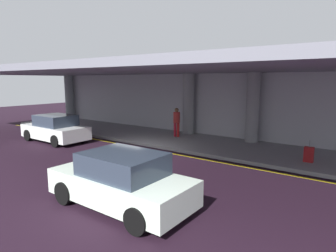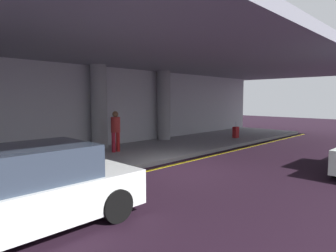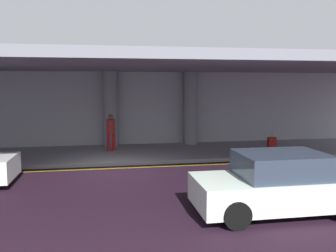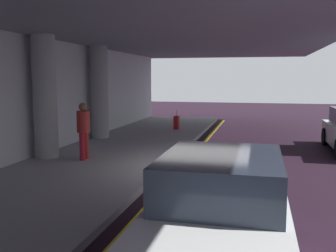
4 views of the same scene
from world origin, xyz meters
name	(u,v)px [view 3 (image 3 of 4)]	position (x,y,z in m)	size (l,w,h in m)	color
ground_plane	(114,172)	(0.00, 0.00, 0.00)	(60.00, 60.00, 0.00)	black
sidewalk	(112,154)	(0.00, 3.10, 0.07)	(26.00, 4.20, 0.15)	gray
lane_stripe_yellow	(113,168)	(0.00, 0.64, 0.00)	(26.00, 0.14, 0.01)	yellow
support_column_left_mid	(111,109)	(0.00, 4.76, 1.97)	(0.70, 0.70, 3.65)	gray
support_column_center	(191,108)	(4.00, 4.76, 1.97)	(0.70, 0.70, 3.65)	gray
ceiling_overhang	(110,66)	(0.00, 2.60, 3.95)	(28.00, 13.20, 0.30)	slate
terminal_back_wall	(110,110)	(0.00, 5.35, 1.90)	(26.00, 0.30, 3.80)	#AFB0B8
car_white_no2	(278,184)	(3.93, -4.81, 0.71)	(4.10, 1.92, 1.50)	white
traveler_with_luggage	(111,130)	(-0.02, 3.53, 1.11)	(0.38, 0.38, 1.68)	maroon
suitcase_upright_primary	(272,144)	(7.26, 2.32, 0.46)	(0.36, 0.22, 0.90)	maroon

